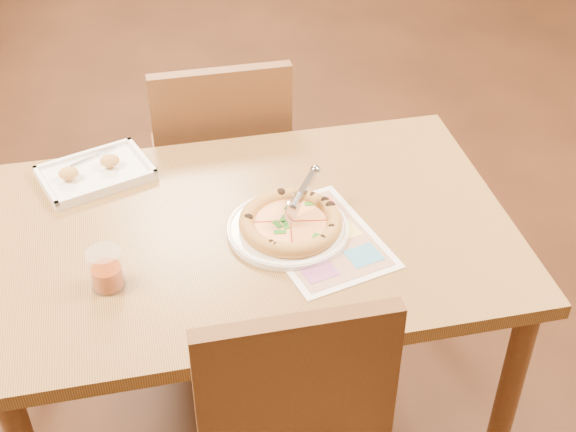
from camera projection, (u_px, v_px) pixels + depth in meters
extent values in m
plane|color=#371C0F|center=(259.00, 410.00, 2.46)|extent=(7.00, 7.00, 0.00)
cube|color=olive|center=(253.00, 234.00, 2.03)|extent=(1.30, 0.85, 0.04)
cylinder|color=brown|center=(44.00, 277.00, 2.43)|extent=(0.06, 0.06, 0.68)
cylinder|color=brown|center=(507.00, 399.00, 2.06)|extent=(0.06, 0.06, 0.68)
cylinder|color=brown|center=(413.00, 226.00, 2.63)|extent=(0.06, 0.06, 0.68)
cube|color=brown|center=(297.00, 397.00, 1.65)|extent=(0.42, 0.04, 0.45)
cube|color=brown|center=(218.00, 163.00, 2.72)|extent=(0.42, 0.42, 0.04)
cube|color=brown|center=(223.00, 137.00, 2.43)|extent=(0.42, 0.04, 0.45)
cylinder|color=white|center=(288.00, 229.00, 2.00)|extent=(0.34, 0.34, 0.02)
cylinder|color=gold|center=(291.00, 225.00, 1.99)|extent=(0.25, 0.25, 0.01)
cylinder|color=#F1C983|center=(291.00, 222.00, 1.98)|extent=(0.21, 0.21, 0.01)
torus|color=gold|center=(291.00, 222.00, 1.98)|extent=(0.26, 0.26, 0.04)
cylinder|color=silver|center=(293.00, 207.00, 1.96)|extent=(0.06, 0.06, 0.08)
cube|color=silver|center=(305.00, 189.00, 1.99)|extent=(0.09, 0.10, 0.06)
cube|color=white|center=(96.00, 175.00, 2.18)|extent=(0.33, 0.28, 0.02)
cube|color=silver|center=(95.00, 171.00, 2.18)|extent=(0.13, 0.08, 0.00)
ellipsoid|color=#D9924E|center=(68.00, 173.00, 2.14)|extent=(0.05, 0.04, 0.03)
ellipsoid|color=#D9924E|center=(110.00, 161.00, 2.18)|extent=(0.05, 0.04, 0.03)
cylinder|color=#8F320B|center=(107.00, 276.00, 1.83)|extent=(0.07, 0.07, 0.05)
cylinder|color=white|center=(106.00, 269.00, 1.82)|extent=(0.08, 0.08, 0.10)
cube|color=white|center=(321.00, 238.00, 1.98)|extent=(0.34, 0.42, 0.00)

